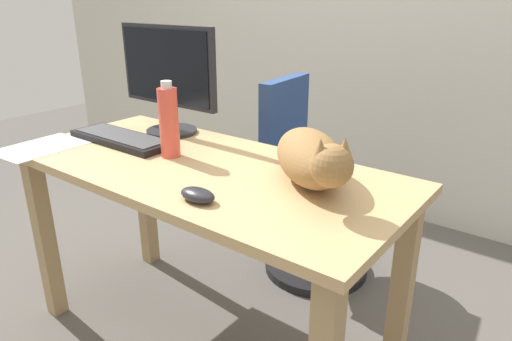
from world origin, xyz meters
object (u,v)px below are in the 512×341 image
monitor (168,76)px  water_bottle (168,122)px  cat (312,157)px  office_chair (309,194)px  keyboard (123,138)px  computer_mouse (198,195)px

monitor → water_bottle: 0.31m
cat → monitor: bearing=170.5°
office_chair → monitor: bearing=-128.0°
keyboard → water_bottle: size_ratio=1.71×
office_chair → computer_mouse: 0.97m
monitor → cat: (0.72, -0.12, -0.15)m
keyboard → water_bottle: 0.29m
keyboard → computer_mouse: computer_mouse is taller
keyboard → cat: cat is taller
keyboard → computer_mouse: (0.60, -0.22, 0.00)m
office_chair → water_bottle: size_ratio=3.47×
computer_mouse → water_bottle: size_ratio=0.43×
monitor → office_chair: bearing=52.0°
monitor → cat: monitor is taller
monitor → cat: 0.74m
water_bottle → computer_mouse: bearing=-32.0°
monitor → water_bottle: size_ratio=1.86×
monitor → computer_mouse: bearing=-37.1°
computer_mouse → office_chair: bearing=101.0°
office_chair → water_bottle: (-0.16, -0.68, 0.45)m
cat → computer_mouse: (-0.18, -0.29, -0.06)m
office_chair → keyboard: 0.87m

